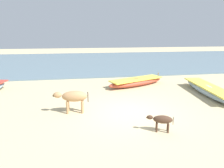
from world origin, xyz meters
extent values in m
plane|color=#CCB789|center=(0.00, 0.00, 0.00)|extent=(80.00, 80.00, 0.00)
cube|color=slate|center=(0.00, 17.07, 0.04)|extent=(60.00, 20.00, 0.08)
ellipsoid|color=#B74733|center=(1.58, 4.42, 0.25)|extent=(4.38, 2.59, 0.50)
cube|color=#EAD84C|center=(1.58, 4.42, 0.46)|extent=(3.89, 2.38, 0.07)
cube|color=olive|center=(1.88, 4.54, 0.39)|extent=(0.44, 0.85, 0.04)
cylinder|color=olive|center=(3.41, 5.17, 0.60)|extent=(0.06, 0.06, 0.20)
ellipsoid|color=#8CA5B7|center=(5.12, 1.85, 0.25)|extent=(1.54, 5.04, 0.50)
cube|color=#EAD84C|center=(5.12, 1.85, 0.47)|extent=(1.45, 4.45, 0.07)
cube|color=olive|center=(5.08, 1.48, 0.39)|extent=(0.88, 0.21, 0.04)
ellipsoid|color=tan|center=(-2.40, 0.39, 0.76)|extent=(1.13, 0.52, 0.48)
ellipsoid|color=tan|center=(-3.13, 0.44, 0.84)|extent=(0.38, 0.25, 0.26)
sphere|color=#2D2119|center=(-3.29, 0.45, 0.81)|extent=(0.11, 0.11, 0.10)
cylinder|color=tan|center=(-2.73, 0.29, 0.28)|extent=(0.11, 0.11, 0.55)
cylinder|color=tan|center=(-2.72, 0.53, 0.28)|extent=(0.11, 0.11, 0.55)
cylinder|color=tan|center=(-2.09, 0.25, 0.28)|extent=(0.11, 0.11, 0.55)
cylinder|color=tan|center=(-2.08, 0.49, 0.28)|extent=(0.11, 0.11, 0.55)
cylinder|color=#2D2119|center=(-1.82, 0.35, 0.71)|extent=(0.04, 0.04, 0.45)
ellipsoid|color=#4C3323|center=(0.71, -1.91, 0.47)|extent=(0.73, 0.48, 0.30)
ellipsoid|color=#4C3323|center=(0.28, -1.77, 0.52)|extent=(0.25, 0.20, 0.16)
sphere|color=#2D2119|center=(0.19, -1.74, 0.50)|extent=(0.08, 0.08, 0.06)
cylinder|color=#4C3323|center=(0.50, -1.92, 0.17)|extent=(0.07, 0.07, 0.34)
cylinder|color=#4C3323|center=(0.54, -1.78, 0.17)|extent=(0.07, 0.07, 0.34)
cylinder|color=#4C3323|center=(0.87, -2.05, 0.17)|extent=(0.07, 0.07, 0.34)
cylinder|color=#4C3323|center=(0.92, -1.91, 0.17)|extent=(0.07, 0.07, 0.34)
cylinder|color=#2D2119|center=(1.05, -2.03, 0.44)|extent=(0.02, 0.02, 0.28)
camera|label=1|loc=(-2.11, -7.98, 3.43)|focal=31.59mm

